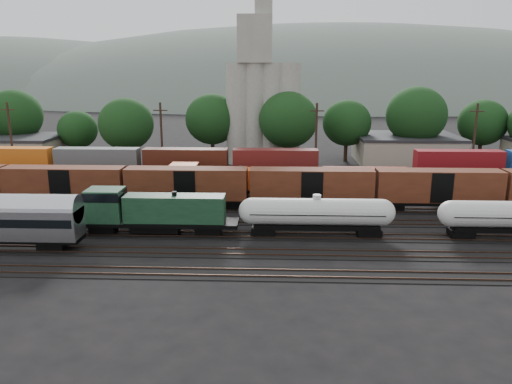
{
  "coord_description": "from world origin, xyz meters",
  "views": [
    {
      "loc": [
        5.83,
        -54.76,
        17.25
      ],
      "look_at": [
        3.54,
        2.0,
        3.0
      ],
      "focal_mm": 35.0,
      "sensor_mm": 36.0,
      "label": 1
    }
  ],
  "objects_px": {
    "green_locomotive": "(146,211)",
    "orange_locomotive": "(218,180)",
    "tank_car_a": "(316,213)",
    "grain_silo": "(262,101)"
  },
  "relations": [
    {
      "from": "orange_locomotive",
      "to": "grain_silo",
      "type": "relative_size",
      "value": 0.62
    },
    {
      "from": "tank_car_a",
      "to": "grain_silo",
      "type": "xyz_separation_m",
      "value": [
        -6.81,
        41.0,
        8.73
      ]
    },
    {
      "from": "tank_car_a",
      "to": "orange_locomotive",
      "type": "distance_m",
      "value": 19.2
    },
    {
      "from": "green_locomotive",
      "to": "grain_silo",
      "type": "height_order",
      "value": "grain_silo"
    },
    {
      "from": "tank_car_a",
      "to": "orange_locomotive",
      "type": "relative_size",
      "value": 0.9
    },
    {
      "from": "green_locomotive",
      "to": "grain_silo",
      "type": "distance_m",
      "value": 43.32
    },
    {
      "from": "green_locomotive",
      "to": "orange_locomotive",
      "type": "height_order",
      "value": "green_locomotive"
    },
    {
      "from": "orange_locomotive",
      "to": "tank_car_a",
      "type": "bearing_deg",
      "value": -51.36
    },
    {
      "from": "green_locomotive",
      "to": "orange_locomotive",
      "type": "bearing_deg",
      "value": 68.75
    },
    {
      "from": "tank_car_a",
      "to": "orange_locomotive",
      "type": "height_order",
      "value": "orange_locomotive"
    }
  ]
}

